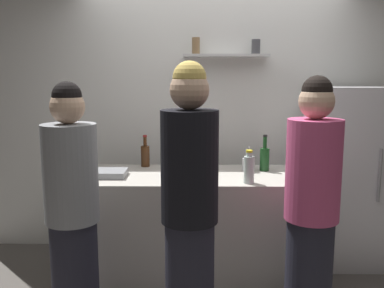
# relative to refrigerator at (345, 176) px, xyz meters

# --- Properties ---
(back_wall_assembly) EXTENTS (4.80, 0.32, 2.60)m
(back_wall_assembly) POSITION_rel_refrigerator_xyz_m (-1.17, 0.40, 0.50)
(back_wall_assembly) COLOR white
(back_wall_assembly) RESTS_ON ground
(refrigerator) EXTENTS (0.65, 0.60, 1.61)m
(refrigerator) POSITION_rel_refrigerator_xyz_m (0.00, 0.00, 0.00)
(refrigerator) COLOR white
(refrigerator) RESTS_ON ground
(counter) EXTENTS (1.86, 0.75, 0.91)m
(counter) POSITION_rel_refrigerator_xyz_m (-1.38, -0.38, -0.35)
(counter) COLOR #B7B2A8
(counter) RESTS_ON ground
(baking_pan) EXTENTS (0.34, 0.24, 0.05)m
(baking_pan) POSITION_rel_refrigerator_xyz_m (-2.07, -0.46, 0.13)
(baking_pan) COLOR gray
(baking_pan) RESTS_ON counter
(utensil_holder) EXTENTS (0.10, 0.10, 0.21)m
(utensil_holder) POSITION_rel_refrigerator_xyz_m (-0.91, -0.25, 0.16)
(utensil_holder) COLOR #B2B2B7
(utensil_holder) RESTS_ON counter
(wine_bottle_amber_glass) EXTENTS (0.08, 0.08, 0.28)m
(wine_bottle_amber_glass) POSITION_rel_refrigerator_xyz_m (-1.80, -0.07, 0.21)
(wine_bottle_amber_glass) COLOR #472814
(wine_bottle_amber_glass) RESTS_ON counter
(wine_bottle_green_glass) EXTENTS (0.08, 0.08, 0.31)m
(wine_bottle_green_glass) POSITION_rel_refrigerator_xyz_m (-0.77, -0.24, 0.21)
(wine_bottle_green_glass) COLOR #19471E
(wine_bottle_green_glass) RESTS_ON counter
(water_bottle_plastic) EXTENTS (0.08, 0.08, 0.25)m
(water_bottle_plastic) POSITION_rel_refrigerator_xyz_m (-0.95, -0.65, 0.22)
(water_bottle_plastic) COLOR silver
(water_bottle_plastic) RESTS_ON counter
(person_blonde) EXTENTS (0.34, 0.34, 1.78)m
(person_blonde) POSITION_rel_refrigerator_xyz_m (-1.38, -1.29, 0.09)
(person_blonde) COLOR #262633
(person_blonde) RESTS_ON ground
(person_pink_top) EXTENTS (0.34, 0.34, 1.70)m
(person_pink_top) POSITION_rel_refrigerator_xyz_m (-0.62, -1.14, 0.04)
(person_pink_top) COLOR #262633
(person_pink_top) RESTS_ON ground
(person_grey_hoodie) EXTENTS (0.34, 0.34, 1.67)m
(person_grey_hoodie) POSITION_rel_refrigerator_xyz_m (-2.13, -1.15, 0.02)
(person_grey_hoodie) COLOR #262633
(person_grey_hoodie) RESTS_ON ground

